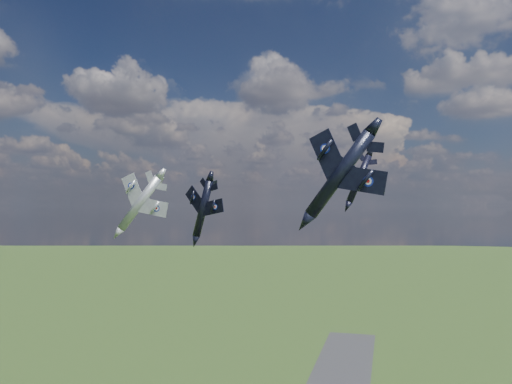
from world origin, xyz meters
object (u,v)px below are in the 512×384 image
(jet_high_navy, at_px, (359,179))
(jet_left_silver, at_px, (140,203))
(jet_lead_navy, at_px, (203,208))
(jet_right_navy, at_px, (339,174))

(jet_high_navy, relative_size, jet_left_silver, 0.82)
(jet_lead_navy, xyz_separation_m, jet_high_navy, (22.10, 26.74, 5.65))
(jet_right_navy, relative_size, jet_high_navy, 1.16)
(jet_lead_navy, xyz_separation_m, jet_right_navy, (22.23, -14.95, 3.96))
(jet_right_navy, height_order, jet_high_navy, jet_high_navy)
(jet_lead_navy, relative_size, jet_right_navy, 0.78)
(jet_left_silver, bearing_deg, jet_high_navy, 22.23)
(jet_lead_navy, height_order, jet_right_navy, jet_right_navy)
(jet_lead_navy, bearing_deg, jet_left_silver, 170.09)
(jet_right_navy, bearing_deg, jet_lead_navy, 159.28)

